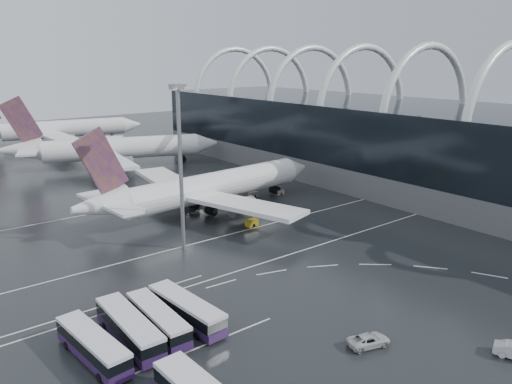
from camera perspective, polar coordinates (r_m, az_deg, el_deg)
ground at (r=80.93m, az=-0.21°, el=-7.71°), size 420.00×420.00×0.00m
terminal at (r=134.67m, az=15.54°, el=5.85°), size 42.00×160.00×34.90m
lane_marking_near at (r=79.49m, az=0.69°, el=-8.15°), size 120.00×0.25×0.01m
lane_marking_mid at (r=90.03m, az=-4.93°, el=-5.33°), size 120.00×0.25×0.01m
lane_marking_far at (r=113.37m, az=-12.74°, el=-1.30°), size 120.00×0.25×0.01m
bus_bay_line_south at (r=57.46m, az=-9.80°, el=-18.31°), size 28.00×0.25×0.01m
bus_bay_line_north at (r=70.20m, az=-16.22°, el=-12.13°), size 28.00×0.25×0.01m
airliner_main at (r=104.06m, az=-5.78°, el=0.38°), size 59.02×51.64×19.98m
airliner_gate_b at (r=152.09m, az=-16.20°, el=4.71°), size 59.94×53.27×21.39m
airliner_gate_c at (r=199.26m, az=-21.90°, el=6.61°), size 60.49×54.99×21.62m
bus_row_near_a at (r=58.42m, az=-18.13°, el=-16.36°), size 3.92×12.59×3.05m
bus_row_near_b at (r=60.39m, az=-14.27°, el=-14.82°), size 3.37×13.19×3.23m
bus_row_near_c at (r=61.69m, az=-11.17°, el=-14.08°), size 3.21×12.24×2.99m
bus_row_near_d at (r=63.05m, az=-7.95°, el=-13.16°), size 3.81×12.91×3.13m
van_curve_a at (r=59.89m, az=12.75°, el=-16.20°), size 5.44×3.66×1.38m
floodlight_mast at (r=81.63m, az=-8.70°, el=4.97°), size 2.10×2.10×27.42m
gse_cart_belly_a at (r=106.00m, az=-0.83°, el=-1.79°), size 1.91×1.13×1.04m
gse_cart_belly_b at (r=115.89m, az=-0.29°, el=-0.26°), size 2.18×1.29×1.19m
gse_cart_belly_c at (r=96.13m, az=-0.48°, el=-3.52°), size 2.33×1.38×1.27m
gse_cart_belly_d at (r=117.92m, az=2.72°, el=-0.02°), size 2.06×1.22×1.13m
gse_cart_belly_e at (r=111.28m, az=-4.08°, el=-0.98°), size 1.98×1.17×1.08m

